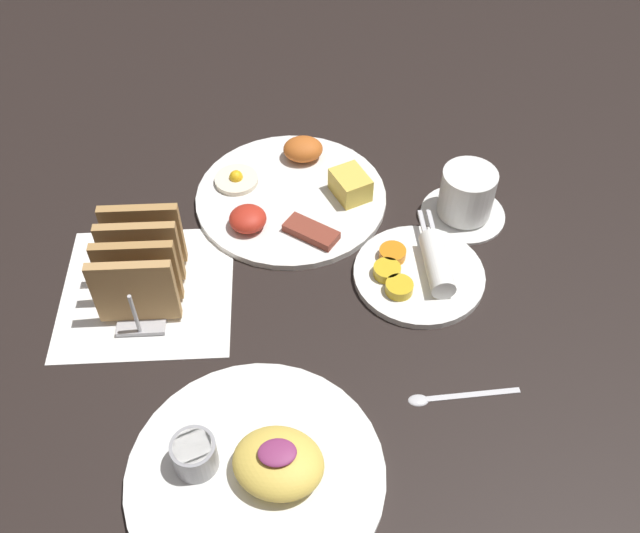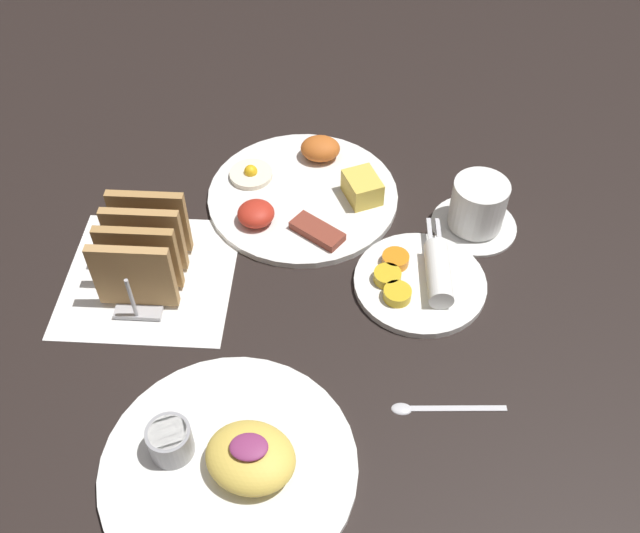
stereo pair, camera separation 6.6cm
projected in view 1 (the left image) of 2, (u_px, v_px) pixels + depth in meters
ground_plane at (291, 314)px, 0.90m from camera, size 3.00×3.00×0.00m
napkin_flat at (147, 291)px, 0.93m from camera, size 0.22×0.22×0.00m
plate_breakfast at (293, 193)px, 1.04m from camera, size 0.28×0.28×0.05m
plate_condiments at (420, 271)px, 0.94m from camera, size 0.17×0.19×0.04m
plate_foreground at (257, 470)px, 0.75m from camera, size 0.28×0.28×0.06m
toast_rack at (140, 265)px, 0.89m from camera, size 0.10×0.15×0.10m
coffee_cup at (466, 197)px, 0.99m from camera, size 0.12×0.12×0.08m
teaspoon at (446, 396)px, 0.82m from camera, size 0.13×0.02×0.01m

